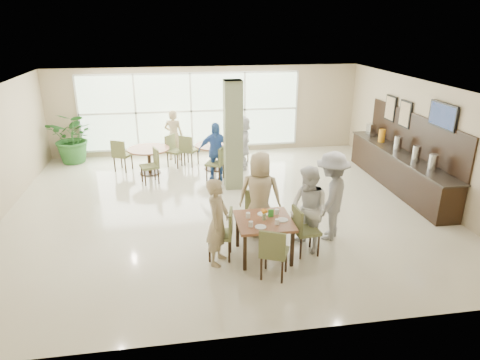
{
  "coord_description": "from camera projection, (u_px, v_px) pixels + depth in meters",
  "views": [
    {
      "loc": [
        -1.08,
        -9.3,
        4.21
      ],
      "look_at": [
        0.2,
        -1.2,
        1.1
      ],
      "focal_mm": 32.0,
      "sensor_mm": 36.0,
      "label": 1
    }
  ],
  "objects": [
    {
      "name": "ground",
      "position": [
        224.0,
        206.0,
        10.24
      ],
      "size": [
        10.0,
        10.0,
        0.0
      ],
      "primitive_type": "plane",
      "color": "beige",
      "rests_on": "ground"
    },
    {
      "name": "round_table_right",
      "position": [
        214.0,
        150.0,
        12.56
      ],
      "size": [
        1.13,
        1.13,
        0.75
      ],
      "color": "brown",
      "rests_on": "ground"
    },
    {
      "name": "chairs_table_right",
      "position": [
        215.0,
        154.0,
        12.59
      ],
      "size": [
        2.17,
        2.0,
        0.95
      ],
      "color": "olive",
      "rests_on": "ground"
    },
    {
      "name": "teen_right",
      "position": [
        308.0,
        210.0,
        8.02
      ],
      "size": [
        0.9,
        1.0,
        1.68
      ],
      "primitive_type": "imported",
      "rotation": [
        0.0,
        0.0,
        -1.18
      ],
      "color": "white",
      "rests_on": "ground"
    },
    {
      "name": "adult_a",
      "position": [
        215.0,
        151.0,
        11.65
      ],
      "size": [
        1.04,
        0.74,
        1.61
      ],
      "primitive_type": "imported",
      "rotation": [
        0.0,
        0.0,
        -0.23
      ],
      "color": "#3D68B7",
      "rests_on": "ground"
    },
    {
      "name": "round_table_left",
      "position": [
        149.0,
        154.0,
        12.19
      ],
      "size": [
        1.19,
        1.19,
        0.75
      ],
      "color": "brown",
      "rests_on": "ground"
    },
    {
      "name": "teen_left",
      "position": [
        218.0,
        222.0,
        7.6
      ],
      "size": [
        0.6,
        0.7,
        1.63
      ],
      "primitive_type": "imported",
      "rotation": [
        0.0,
        0.0,
        1.15
      ],
      "color": "tan",
      "rests_on": "ground"
    },
    {
      "name": "potted_plant",
      "position": [
        74.0,
        137.0,
        13.06
      ],
      "size": [
        1.79,
        1.79,
        1.6
      ],
      "primitive_type": "imported",
      "rotation": [
        0.0,
        0.0,
        -0.29
      ],
      "color": "#296428",
      "rests_on": "ground"
    },
    {
      "name": "framed_art_b",
      "position": [
        390.0,
        108.0,
        11.96
      ],
      "size": [
        0.05,
        0.55,
        0.7
      ],
      "color": "black",
      "rests_on": "ground"
    },
    {
      "name": "teen_standing",
      "position": [
        331.0,
        196.0,
        8.46
      ],
      "size": [
        1.24,
        1.34,
        1.82
      ],
      "primitive_type": "imported",
      "rotation": [
        0.0,
        0.0,
        -2.21
      ],
      "color": "#979799",
      "rests_on": "ground"
    },
    {
      "name": "wall_tv",
      "position": [
        443.0,
        116.0,
        9.64
      ],
      "size": [
        0.06,
        1.0,
        0.58
      ],
      "color": "black",
      "rests_on": "ground"
    },
    {
      "name": "chairs_main_table",
      "position": [
        264.0,
        233.0,
        7.95
      ],
      "size": [
        2.14,
        2.0,
        0.95
      ],
      "color": "olive",
      "rests_on": "ground"
    },
    {
      "name": "framed_art_a",
      "position": [
        405.0,
        114.0,
        11.23
      ],
      "size": [
        0.05,
        0.55,
        0.7
      ],
      "color": "black",
      "rests_on": "ground"
    },
    {
      "name": "teen_far",
      "position": [
        260.0,
        195.0,
        8.59
      ],
      "size": [
        0.96,
        0.68,
        1.77
      ],
      "primitive_type": "imported",
      "rotation": [
        0.0,
        0.0,
        2.88
      ],
      "color": "tan",
      "rests_on": "ground"
    },
    {
      "name": "chairs_table_left",
      "position": [
        150.0,
        157.0,
        12.26
      ],
      "size": [
        2.16,
        1.91,
        0.95
      ],
      "color": "olive",
      "rests_on": "ground"
    },
    {
      "name": "room_shell",
      "position": [
        223.0,
        137.0,
        9.63
      ],
      "size": [
        10.0,
        10.0,
        10.0
      ],
      "color": "white",
      "rests_on": "ground"
    },
    {
      "name": "buffet_counter",
      "position": [
        399.0,
        167.0,
        11.19
      ],
      "size": [
        0.64,
        4.7,
        1.95
      ],
      "color": "black",
      "rests_on": "ground"
    },
    {
      "name": "column",
      "position": [
        233.0,
        136.0,
        10.91
      ],
      "size": [
        0.45,
        0.45,
        2.8
      ],
      "primitive_type": "cube",
      "color": "#6C7451",
      "rests_on": "ground"
    },
    {
      "name": "main_table",
      "position": [
        264.0,
        224.0,
        7.86
      ],
      "size": [
        1.02,
        1.02,
        0.75
      ],
      "color": "brown",
      "rests_on": "ground"
    },
    {
      "name": "adult_standing",
      "position": [
        174.0,
        135.0,
        13.32
      ],
      "size": [
        0.65,
        0.5,
        1.59
      ],
      "primitive_type": "imported",
      "rotation": [
        0.0,
        0.0,
        2.91
      ],
      "color": "tan",
      "rests_on": "ground"
    },
    {
      "name": "tabletop_clutter",
      "position": [
        265.0,
        217.0,
        7.79
      ],
      "size": [
        0.76,
        0.72,
        0.21
      ],
      "color": "white",
      "rests_on": "main_table"
    },
    {
      "name": "window_bank",
      "position": [
        191.0,
        111.0,
        13.79
      ],
      "size": [
        7.0,
        0.04,
        7.0
      ],
      "color": "silver",
      "rests_on": "ground"
    },
    {
      "name": "adult_b",
      "position": [
        242.0,
        142.0,
        12.56
      ],
      "size": [
        0.96,
        1.57,
        1.58
      ],
      "primitive_type": "imported",
      "rotation": [
        0.0,
        0.0,
        -1.81
      ],
      "color": "white",
      "rests_on": "ground"
    }
  ]
}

